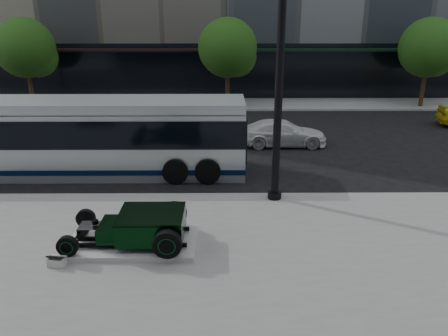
{
  "coord_description": "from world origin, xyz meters",
  "views": [
    {
      "loc": [
        0.56,
        -16.0,
        6.03
      ],
      "look_at": [
        0.66,
        -2.43,
        1.2
      ],
      "focal_mm": 35.0,
      "sensor_mm": 36.0,
      "label": 1
    }
  ],
  "objects_px": {
    "white_sedan": "(282,133)",
    "lamppost": "(279,82)",
    "hot_rod": "(144,226)",
    "transit_bus": "(91,136)"
  },
  "relations": [
    {
      "from": "white_sedan",
      "to": "transit_bus",
      "type": "bearing_deg",
      "value": 114.11
    },
    {
      "from": "lamppost",
      "to": "transit_bus",
      "type": "distance_m",
      "value": 7.9
    },
    {
      "from": "hot_rod",
      "to": "lamppost",
      "type": "bearing_deg",
      "value": 39.27
    },
    {
      "from": "hot_rod",
      "to": "lamppost",
      "type": "height_order",
      "value": "lamppost"
    },
    {
      "from": "transit_bus",
      "to": "white_sedan",
      "type": "height_order",
      "value": "transit_bus"
    },
    {
      "from": "hot_rod",
      "to": "transit_bus",
      "type": "xyz_separation_m",
      "value": [
        -3.03,
        6.11,
        0.79
      ]
    },
    {
      "from": "hot_rod",
      "to": "transit_bus",
      "type": "height_order",
      "value": "transit_bus"
    },
    {
      "from": "white_sedan",
      "to": "lamppost",
      "type": "bearing_deg",
      "value": 169.64
    },
    {
      "from": "transit_bus",
      "to": "white_sedan",
      "type": "xyz_separation_m",
      "value": [
        8.03,
        3.7,
        -0.88
      ]
    },
    {
      "from": "hot_rod",
      "to": "white_sedan",
      "type": "distance_m",
      "value": 11.01
    }
  ]
}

